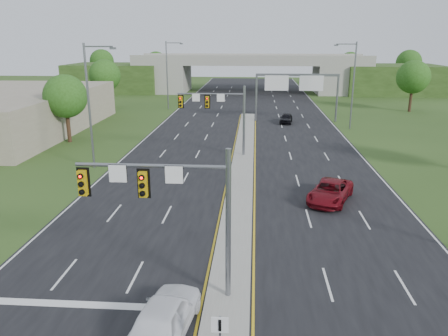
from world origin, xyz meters
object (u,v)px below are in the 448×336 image
car_far_c (286,118)px  car_far_a (330,191)px  car_white (165,316)px  signal_mast_near (175,200)px  keep_right_sign (220,334)px  signal_mast_far (221,109)px  overpass (251,76)px  sign_gantry (296,84)px

car_far_c → car_far_a: bearing=-79.3°
car_far_a → car_white: bearing=-97.0°
car_white → car_far_a: bearing=-112.3°
signal_mast_near → keep_right_sign: size_ratio=3.18×
car_far_a → car_far_c: 30.69m
signal_mast_far → car_far_a: size_ratio=1.32×
signal_mast_far → car_far_a: signal_mast_far is taller
signal_mast_far → signal_mast_near: bearing=-90.0°
signal_mast_near → overpass: bearing=88.4°
keep_right_sign → car_far_a: bearing=69.2°
keep_right_sign → car_far_c: 48.32m
keep_right_sign → car_far_a: (6.58, 17.34, -0.76)m
overpass → car_far_a: bearing=-84.4°
signal_mast_near → car_far_c: size_ratio=1.77×
sign_gantry → car_far_c: (-1.26, -1.44, -4.54)m
overpass → car_far_c: overpass is taller
signal_mast_near → sign_gantry: (8.95, 44.99, 0.51)m
signal_mast_near → signal_mast_far: 25.00m
signal_mast_far → sign_gantry: (8.95, 19.99, 0.51)m
overpass → car_white: 82.79m
signal_mast_near → signal_mast_far: same height
keep_right_sign → sign_gantry: 50.04m
signal_mast_near → car_far_a: 16.12m
signal_mast_near → sign_gantry: signal_mast_near is taller
overpass → car_white: overpass is taller
signal_mast_far → keep_right_sign: bearing=-85.6°
signal_mast_near → overpass: 80.11m
overpass → car_white: size_ratio=16.28×
keep_right_sign → car_far_c: (5.42, 48.01, -0.82)m
car_white → keep_right_sign: bearing=149.8°
car_far_a → car_far_c: (-1.16, 30.67, -0.06)m
car_white → signal_mast_near: bearing=-83.9°
overpass → signal_mast_near: bearing=-91.6°
signal_mast_near → signal_mast_far: size_ratio=1.00×
signal_mast_far → sign_gantry: size_ratio=0.60×
sign_gantry → car_white: size_ratio=2.36×
car_white → car_far_a: (8.92, 15.52, -0.10)m
signal_mast_near → car_far_a: size_ratio=1.32×
keep_right_sign → car_far_c: size_ratio=0.56×
signal_mast_far → car_far_c: (7.69, 18.55, -4.03)m
signal_mast_near → car_far_c: signal_mast_near is taller
sign_gantry → car_far_a: (-0.10, -32.11, -4.48)m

